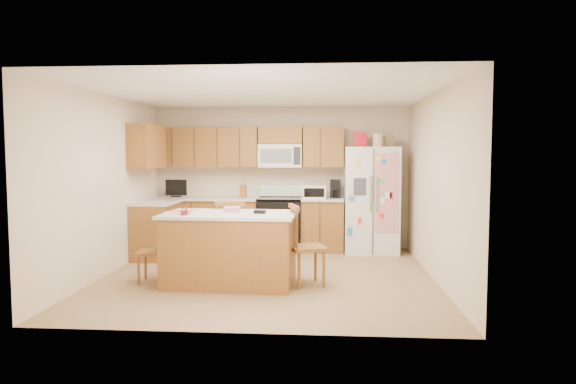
# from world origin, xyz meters

# --- Properties ---
(ground) EXTENTS (4.50, 4.50, 0.00)m
(ground) POSITION_xyz_m (0.00, 0.00, 0.00)
(ground) COLOR brown
(ground) RESTS_ON ground
(room_shell) EXTENTS (4.60, 4.60, 2.52)m
(room_shell) POSITION_xyz_m (0.00, 0.00, 1.44)
(room_shell) COLOR beige
(room_shell) RESTS_ON ground
(cabinetry) EXTENTS (3.36, 1.56, 2.15)m
(cabinetry) POSITION_xyz_m (-0.98, 1.79, 0.91)
(cabinetry) COLOR #945B25
(cabinetry) RESTS_ON ground
(stove) EXTENTS (0.76, 0.65, 1.13)m
(stove) POSITION_xyz_m (0.00, 1.94, 0.47)
(stove) COLOR black
(stove) RESTS_ON ground
(refrigerator) EXTENTS (0.90, 0.79, 2.04)m
(refrigerator) POSITION_xyz_m (1.57, 1.87, 0.92)
(refrigerator) COLOR white
(refrigerator) RESTS_ON ground
(island) EXTENTS (1.73, 1.05, 1.02)m
(island) POSITION_xyz_m (-0.44, -0.46, 0.47)
(island) COLOR #945B25
(island) RESTS_ON ground
(windsor_chair_left) EXTENTS (0.37, 0.39, 0.86)m
(windsor_chair_left) POSITION_xyz_m (-1.46, -0.42, 0.41)
(windsor_chair_left) COLOR #945B25
(windsor_chair_left) RESTS_ON ground
(windsor_chair_back) EXTENTS (0.51, 0.49, 1.04)m
(windsor_chair_back) POSITION_xyz_m (-0.49, 0.10, 0.49)
(windsor_chair_back) COLOR #945B25
(windsor_chair_back) RESTS_ON ground
(windsor_chair_right) EXTENTS (0.54, 0.56, 1.04)m
(windsor_chair_right) POSITION_xyz_m (0.54, -0.42, 0.49)
(windsor_chair_right) COLOR #945B25
(windsor_chair_right) RESTS_ON ground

